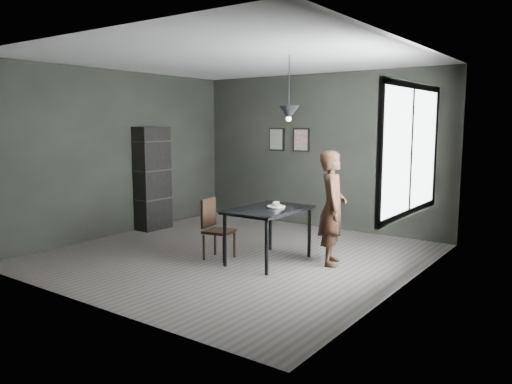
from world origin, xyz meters
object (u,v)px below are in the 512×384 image
Objects in this scene: cafe_table at (269,214)px; pendant_lamp at (289,113)px; white_plate at (276,207)px; woman at (332,208)px; wood_chair at (214,225)px; shelf_unit at (152,178)px.

cafe_table is 1.41m from pendant_lamp.
woman is at bearing 21.34° from white_plate.
wood_chair is (-1.49, -0.71, -0.29)m from woman.
shelf_unit reaches higher than white_plate.
wood_chair is (-0.72, -0.32, -0.18)m from cafe_table.
woman is at bearing 27.12° from cafe_table.
shelf_unit is (-2.92, 0.56, 0.25)m from cafe_table.
wood_chair reaches higher than cafe_table.
woman reaches higher than wood_chair.
white_plate is at bearing 176.25° from pendant_lamp.
white_plate is at bearing 66.46° from cafe_table.
pendant_lamp is at bearing -7.22° from shelf_unit.
woman is 1.41m from pendant_lamp.
woman is 3.70m from shelf_unit.
woman is (0.77, 0.40, 0.10)m from cafe_table.
woman is 1.67m from wood_chair.
shelf_unit is 2.14× the size of pendant_lamp.
cafe_table is at bearing -158.20° from pendant_lamp.
wood_chair is at bearing -150.75° from white_plate.
pendant_lamp reaches higher than wood_chair.
white_plate is 0.92m from wood_chair.
cafe_table is 1.39× the size of pendant_lamp.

